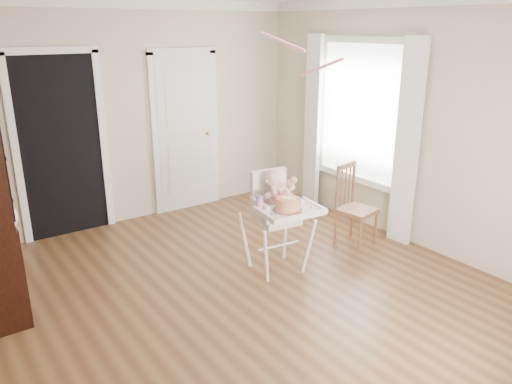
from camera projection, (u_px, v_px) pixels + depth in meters
floor at (248, 295)px, 4.66m from camera, size 5.00×5.00×0.00m
wall_back at (133, 115)px, 6.16m from camera, size 4.50×0.00×4.50m
wall_right at (416, 126)px, 5.46m from camera, size 0.00×5.00×5.00m
doorway at (61, 143)px, 5.73m from camera, size 1.06×0.05×2.22m
closet_door at (186, 134)px, 6.63m from camera, size 0.96×0.09×2.13m
window_right at (358, 121)px, 6.06m from camera, size 0.13×1.84×2.30m
high_chair at (277, 210)px, 4.96m from camera, size 0.68×0.81×1.05m
baby at (276, 194)px, 4.93m from camera, size 0.31×0.25×0.49m
cake at (288, 204)px, 4.69m from camera, size 0.29×0.29×0.14m
sippy_cup at (260, 202)px, 4.73m from camera, size 0.07×0.07×0.16m
dining_chair at (355, 208)px, 5.65m from camera, size 0.44×0.44×0.93m
streamer at (282, 42)px, 3.99m from camera, size 0.10×0.49×0.15m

